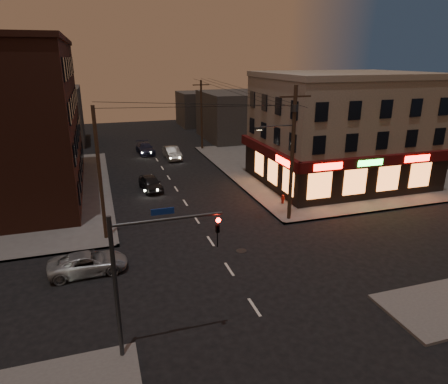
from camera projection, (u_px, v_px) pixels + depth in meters
name	position (u px, v px, depth m)	size (l,w,h in m)	color
ground	(229.00, 269.00, 23.72)	(120.00, 120.00, 0.00)	black
sidewalk_ne	(325.00, 166.00, 46.04)	(24.00, 28.00, 0.15)	#514F4C
pizza_building	(341.00, 129.00, 38.73)	(15.85, 12.85, 10.50)	gray
brick_apartment	(1.00, 122.00, 34.53)	(12.00, 20.00, 13.00)	#411E14
bg_building_ne_a	(237.00, 116.00, 60.92)	(10.00, 12.00, 7.00)	#3F3D3A
bg_building_nw	(49.00, 116.00, 56.55)	(9.00, 10.00, 8.00)	#3F3D3A
bg_building_ne_b	(201.00, 109.00, 73.13)	(8.00, 8.00, 6.00)	#3F3D3A
utility_pole_main	(291.00, 147.00, 29.04)	(4.20, 0.44, 10.00)	#382619
utility_pole_far	(202.00, 115.00, 53.06)	(0.26, 0.26, 9.00)	#382619
utility_pole_west	(100.00, 175.00, 26.12)	(0.24, 0.24, 9.00)	#382619
traffic_signal	(141.00, 266.00, 15.72)	(4.49, 0.32, 6.47)	#333538
suv_cross	(88.00, 263.00, 23.18)	(2.05, 4.46, 1.24)	gray
sedan_near	(151.00, 183.00, 37.58)	(1.65, 4.11, 1.40)	black
sedan_mid	(172.00, 153.00, 49.23)	(1.59, 4.57, 1.50)	slate
sedan_far	(145.00, 148.00, 51.93)	(1.95, 4.79, 1.39)	#1C2038
fire_hydrant	(283.00, 199.00, 33.87)	(0.34, 0.34, 0.77)	maroon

